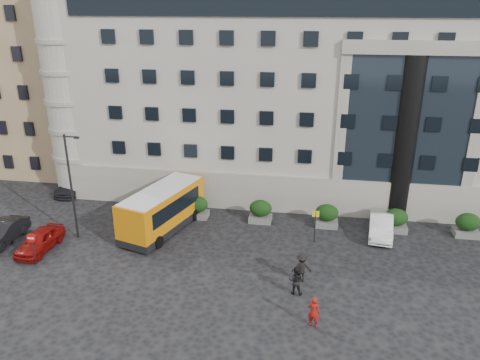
# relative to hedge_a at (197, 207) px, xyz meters

# --- Properties ---
(ground) EXTENTS (120.00, 120.00, 0.00)m
(ground) POSITION_rel_hedge_a_xyz_m (4.00, -7.80, -0.93)
(ground) COLOR black
(ground) RESTS_ON ground
(civic_building) EXTENTS (44.00, 24.00, 18.00)m
(civic_building) POSITION_rel_hedge_a_xyz_m (10.00, 14.20, 8.07)
(civic_building) COLOR #9C958A
(civic_building) RESTS_ON ground
(entrance_column) EXTENTS (1.80, 1.80, 13.00)m
(entrance_column) POSITION_rel_hedge_a_xyz_m (16.00, 2.50, 5.57)
(entrance_column) COLOR black
(entrance_column) RESTS_ON ground
(apartment_near) EXTENTS (14.00, 14.00, 20.00)m
(apartment_near) POSITION_rel_hedge_a_xyz_m (-20.00, 12.20, 9.07)
(apartment_near) COLOR #927155
(apartment_near) RESTS_ON ground
(apartment_far) EXTENTS (13.00, 13.00, 22.00)m
(apartment_far) POSITION_rel_hedge_a_xyz_m (-23.00, 30.20, 10.07)
(apartment_far) COLOR brown
(apartment_far) RESTS_ON ground
(hedge_a) EXTENTS (1.80, 1.26, 1.84)m
(hedge_a) POSITION_rel_hedge_a_xyz_m (0.00, 0.00, 0.00)
(hedge_a) COLOR #545452
(hedge_a) RESTS_ON ground
(hedge_b) EXTENTS (1.80, 1.26, 1.84)m
(hedge_b) POSITION_rel_hedge_a_xyz_m (5.20, 0.00, 0.00)
(hedge_b) COLOR #545452
(hedge_b) RESTS_ON ground
(hedge_c) EXTENTS (1.80, 1.26, 1.84)m
(hedge_c) POSITION_rel_hedge_a_xyz_m (10.40, 0.00, 0.00)
(hedge_c) COLOR #545452
(hedge_c) RESTS_ON ground
(hedge_d) EXTENTS (1.80, 1.26, 1.84)m
(hedge_d) POSITION_rel_hedge_a_xyz_m (15.60, 0.00, 0.00)
(hedge_d) COLOR #545452
(hedge_d) RESTS_ON ground
(hedge_e) EXTENTS (1.80, 1.26, 1.84)m
(hedge_e) POSITION_rel_hedge_a_xyz_m (20.80, 0.00, 0.00)
(hedge_e) COLOR #545452
(hedge_e) RESTS_ON ground
(street_lamp) EXTENTS (1.16, 0.18, 8.00)m
(street_lamp) POSITION_rel_hedge_a_xyz_m (-7.94, -4.80, 3.44)
(street_lamp) COLOR #262628
(street_lamp) RESTS_ON ground
(bus_stop_sign) EXTENTS (0.50, 0.08, 2.52)m
(bus_stop_sign) POSITION_rel_hedge_a_xyz_m (9.50, -2.80, 0.80)
(bus_stop_sign) COLOR #262628
(bus_stop_sign) RESTS_ON ground
(no_entry_sign) EXTENTS (0.64, 0.16, 2.32)m
(no_entry_sign) POSITION_rel_hedge_a_xyz_m (-9.00, -8.84, 0.72)
(no_entry_sign) COLOR #262628
(no_entry_sign) RESTS_ON ground
(minibus) EXTENTS (4.96, 8.40, 3.31)m
(minibus) POSITION_rel_hedge_a_xyz_m (-2.06, -2.55, 0.89)
(minibus) COLOR #C77109
(minibus) RESTS_ON ground
(red_truck) EXTENTS (3.05, 5.59, 2.87)m
(red_truck) POSITION_rel_hedge_a_xyz_m (-9.46, 5.08, 0.54)
(red_truck) COLOR #950A0D
(red_truck) RESTS_ON ground
(parked_car_a) EXTENTS (1.93, 4.43, 1.49)m
(parked_car_a) POSITION_rel_hedge_a_xyz_m (-9.72, -6.96, -0.18)
(parked_car_a) COLOR maroon
(parked_car_a) RESTS_ON ground
(parked_car_b) EXTENTS (1.70, 4.69, 1.54)m
(parked_car_b) POSITION_rel_hedge_a_xyz_m (-13.00, -6.36, -0.16)
(parked_car_b) COLOR black
(parked_car_b) RESTS_ON ground
(parked_car_c) EXTENTS (2.25, 5.04, 1.44)m
(parked_car_c) POSITION_rel_hedge_a_xyz_m (-12.64, 3.58, -0.21)
(parked_car_c) COLOR black
(parked_car_c) RESTS_ON ground
(parked_car_d) EXTENTS (2.40, 5.17, 1.43)m
(parked_car_d) POSITION_rel_hedge_a_xyz_m (-7.50, 8.20, -0.21)
(parked_car_d) COLOR black
(parked_car_d) RESTS_ON ground
(white_taxi) EXTENTS (2.20, 4.95, 1.58)m
(white_taxi) POSITION_rel_hedge_a_xyz_m (14.43, -0.80, -0.14)
(white_taxi) COLOR silver
(white_taxi) RESTS_ON ground
(pedestrian_a) EXTENTS (0.77, 0.60, 1.85)m
(pedestrian_a) POSITION_rel_hedge_a_xyz_m (9.54, -12.36, -0.00)
(pedestrian_a) COLOR maroon
(pedestrian_a) RESTS_ON ground
(pedestrian_b) EXTENTS (0.93, 0.74, 1.83)m
(pedestrian_b) POSITION_rel_hedge_a_xyz_m (8.44, -9.45, -0.01)
(pedestrian_b) COLOR black
(pedestrian_b) RESTS_ON ground
(pedestrian_c) EXTENTS (1.32, 0.87, 1.92)m
(pedestrian_c) POSITION_rel_hedge_a_xyz_m (8.75, -8.02, 0.03)
(pedestrian_c) COLOR black
(pedestrian_c) RESTS_ON ground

